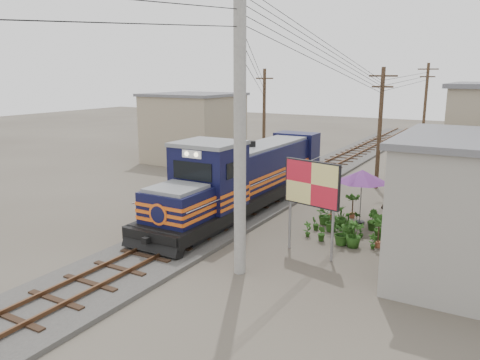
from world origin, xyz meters
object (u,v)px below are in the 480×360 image
Objects in this scene: billboard at (312,186)px; vendor at (388,215)px; locomotive at (247,177)px; market_umbrella at (362,176)px.

billboard reaches higher than vendor.
vendor is at bearing 73.35° from billboard.
locomotive reaches higher than billboard.
locomotive is at bearing 153.28° from billboard.
locomotive is at bearing -174.50° from market_umbrella.
market_umbrella is at bearing 5.50° from locomotive.
market_umbrella reaches higher than vendor.
locomotive is 6.52m from billboard.
billboard is 4.48m from vendor.
billboard is at bearing -97.13° from market_umbrella.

